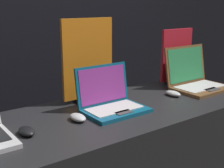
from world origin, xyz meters
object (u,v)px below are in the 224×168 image
at_px(laptop_back, 196,79).
at_px(mouse_back, 173,93).
at_px(laptop_middle, 111,100).
at_px(promo_stand_back, 176,58).
at_px(mouse_front, 27,131).
at_px(promo_stand_middle, 89,62).
at_px(mouse_middle, 78,117).

distance_m(laptop_back, mouse_back, 0.27).
bearing_deg(laptop_middle, promo_stand_back, 15.81).
xyz_separation_m(mouse_front, mouse_back, (0.97, 0.03, -0.00)).
bearing_deg(laptop_middle, promo_stand_middle, 90.00).
bearing_deg(promo_stand_back, mouse_back, -139.54).
bearing_deg(mouse_middle, mouse_back, 1.05).
height_order(mouse_middle, laptop_back, laptop_back).
distance_m(promo_stand_middle, laptop_back, 0.78).
height_order(promo_stand_middle, mouse_back, promo_stand_middle).
relative_size(laptop_middle, promo_stand_middle, 0.68).
bearing_deg(mouse_front, laptop_middle, 4.52).
height_order(mouse_middle, mouse_back, mouse_middle).
height_order(mouse_front, laptop_middle, laptop_middle).
relative_size(mouse_front, mouse_back, 0.97).
relative_size(mouse_front, laptop_middle, 0.33).
distance_m(promo_stand_middle, mouse_back, 0.57).
bearing_deg(promo_stand_middle, mouse_front, -152.02).
height_order(mouse_front, laptop_back, laptop_back).
height_order(mouse_middle, promo_stand_back, promo_stand_back).
height_order(laptop_back, mouse_back, laptop_back).
relative_size(laptop_middle, promo_stand_back, 0.85).
distance_m(laptop_back, promo_stand_back, 0.22).
xyz_separation_m(mouse_middle, laptop_back, (0.96, 0.05, 0.05)).
bearing_deg(mouse_front, mouse_middle, 2.60).
bearing_deg(promo_stand_middle, laptop_back, -15.25).
distance_m(laptop_middle, laptop_back, 0.73).
height_order(laptop_middle, promo_stand_back, promo_stand_back).
bearing_deg(laptop_back, mouse_front, -177.01).
height_order(laptop_middle, promo_stand_middle, promo_stand_middle).
relative_size(promo_stand_middle, promo_stand_back, 1.24).
xyz_separation_m(promo_stand_middle, promo_stand_back, (0.73, -0.02, -0.05)).
distance_m(mouse_back, promo_stand_back, 0.38).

